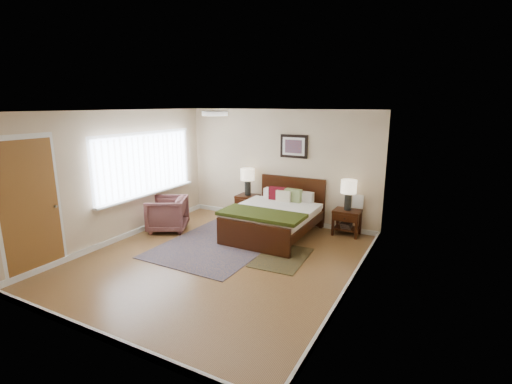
% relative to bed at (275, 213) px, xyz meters
% --- Properties ---
extents(floor, '(5.00, 5.00, 0.00)m').
position_rel_bed_xyz_m(floor, '(-0.33, -1.55, -0.48)').
color(floor, olive).
rests_on(floor, ground).
extents(back_wall, '(4.50, 0.04, 2.50)m').
position_rel_bed_xyz_m(back_wall, '(-0.33, 0.95, 0.77)').
color(back_wall, beige).
rests_on(back_wall, ground).
extents(front_wall, '(4.50, 0.04, 2.50)m').
position_rel_bed_xyz_m(front_wall, '(-0.33, -4.05, 0.77)').
color(front_wall, beige).
rests_on(front_wall, ground).
extents(left_wall, '(0.04, 5.00, 2.50)m').
position_rel_bed_xyz_m(left_wall, '(-2.58, -1.55, 0.77)').
color(left_wall, beige).
rests_on(left_wall, ground).
extents(right_wall, '(0.04, 5.00, 2.50)m').
position_rel_bed_xyz_m(right_wall, '(1.92, -1.55, 0.77)').
color(right_wall, beige).
rests_on(right_wall, ground).
extents(ceiling, '(4.50, 5.00, 0.02)m').
position_rel_bed_xyz_m(ceiling, '(-0.33, -1.55, 2.02)').
color(ceiling, white).
rests_on(ceiling, back_wall).
extents(window, '(0.11, 2.72, 1.32)m').
position_rel_bed_xyz_m(window, '(-2.53, -0.85, 0.90)').
color(window, silver).
rests_on(window, left_wall).
extents(door, '(0.06, 1.00, 2.18)m').
position_rel_bed_xyz_m(door, '(-2.57, -3.30, 0.59)').
color(door, silver).
rests_on(door, ground).
extents(ceil_fixture, '(0.44, 0.44, 0.08)m').
position_rel_bed_xyz_m(ceil_fixture, '(-0.33, -1.55, 1.98)').
color(ceil_fixture, white).
rests_on(ceil_fixture, ceiling).
extents(bed, '(1.60, 1.93, 1.04)m').
position_rel_bed_xyz_m(bed, '(0.00, 0.00, 0.00)').
color(bed, '#351507').
rests_on(bed, ground).
extents(wall_art, '(0.62, 0.05, 0.50)m').
position_rel_bed_xyz_m(wall_art, '(0.00, 0.92, 1.24)').
color(wall_art, black).
rests_on(wall_art, back_wall).
extents(nightstand_left, '(0.48, 0.43, 0.57)m').
position_rel_bed_xyz_m(nightstand_left, '(-1.02, 0.70, -0.03)').
color(nightstand_left, '#351507').
rests_on(nightstand_left, ground).
extents(nightstand_right, '(0.53, 0.40, 0.52)m').
position_rel_bed_xyz_m(nightstand_right, '(1.28, 0.70, -0.15)').
color(nightstand_right, '#351507').
rests_on(nightstand_right, ground).
extents(lamp_left, '(0.31, 0.31, 0.61)m').
position_rel_bed_xyz_m(lamp_left, '(-1.02, 0.72, 0.51)').
color(lamp_left, black).
rests_on(lamp_left, nightstand_left).
extents(lamp_right, '(0.31, 0.31, 0.61)m').
position_rel_bed_xyz_m(lamp_right, '(1.28, 0.72, 0.46)').
color(lamp_right, black).
rests_on(lamp_right, nightstand_right).
extents(armchair, '(1.05, 1.04, 0.71)m').
position_rel_bed_xyz_m(armchair, '(-2.13, -0.77, -0.12)').
color(armchair, brown).
rests_on(armchair, ground).
extents(rug_persian, '(1.90, 2.67, 0.01)m').
position_rel_bed_xyz_m(rug_persian, '(-0.74, -0.89, -0.47)').
color(rug_persian, '#0E1C46').
rests_on(rug_persian, ground).
extents(rug_navy, '(0.88, 1.26, 0.01)m').
position_rel_bed_xyz_m(rug_navy, '(0.60, -0.96, -0.47)').
color(rug_navy, black).
rests_on(rug_navy, ground).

